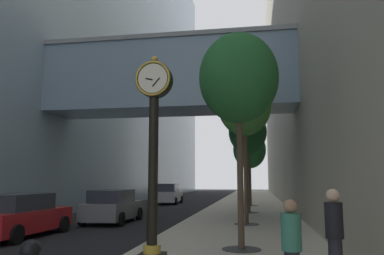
# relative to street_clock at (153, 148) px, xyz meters

# --- Properties ---
(ground_plane) EXTENTS (110.00, 110.00, 0.00)m
(ground_plane) POSITION_rel_street_clock_xyz_m (-1.21, 19.96, -2.79)
(ground_plane) COLOR black
(ground_plane) RESTS_ON ground
(sidewalk_right) EXTENTS (5.67, 80.00, 0.14)m
(sidewalk_right) POSITION_rel_street_clock_xyz_m (1.63, 22.96, -2.72)
(sidewalk_right) COLOR #BCB29E
(sidewalk_right) RESTS_ON ground
(building_block_left) EXTENTS (22.82, 80.00, 36.62)m
(building_block_left) POSITION_rel_street_clock_xyz_m (-13.49, 22.88, 15.45)
(building_block_left) COLOR #849EB2
(building_block_left) RESTS_ON ground
(building_block_right) EXTENTS (9.00, 80.00, 30.19)m
(building_block_right) POSITION_rel_street_clock_xyz_m (8.96, 22.96, 12.31)
(building_block_right) COLOR #A89E89
(building_block_right) RESTS_ON ground
(street_clock) EXTENTS (0.84, 0.55, 4.82)m
(street_clock) POSITION_rel_street_clock_xyz_m (0.00, 0.00, 0.00)
(street_clock) COLOR black
(street_clock) RESTS_ON sidewalk_right
(bollard_third) EXTENTS (0.29, 0.29, 1.12)m
(bollard_third) POSITION_rel_street_clock_xyz_m (-0.82, 2.91, -2.06)
(bollard_third) COLOR black
(bollard_third) RESTS_ON sidewalk_right
(street_tree_near) EXTENTS (2.36, 2.36, 6.31)m
(street_tree_near) POSITION_rel_street_clock_xyz_m (1.83, 2.77, 2.27)
(street_tree_near) COLOR #333335
(street_tree_near) RESTS_ON sidewalk_right
(street_tree_mid_near) EXTENTS (2.43, 2.43, 6.71)m
(street_tree_mid_near) POSITION_rel_street_clock_xyz_m (1.83, 8.92, 2.63)
(street_tree_mid_near) COLOR #333335
(street_tree_mid_near) RESTS_ON sidewalk_right
(street_tree_mid_far) EXTENTS (2.33, 2.33, 6.20)m
(street_tree_mid_far) POSITION_rel_street_clock_xyz_m (1.83, 15.08, 2.18)
(street_tree_mid_far) COLOR #333335
(street_tree_mid_far) RESTS_ON sidewalk_right
(street_tree_far) EXTENTS (2.51, 2.51, 5.69)m
(street_tree_far) POSITION_rel_street_clock_xyz_m (1.83, 21.24, 1.58)
(street_tree_far) COLOR #333335
(street_tree_far) RESTS_ON sidewalk_right
(pedestrian_walking) EXTENTS (0.41, 0.41, 1.61)m
(pedestrian_walking) POSITION_rel_street_clock_xyz_m (2.85, -1.53, -1.80)
(pedestrian_walking) COLOR #23232D
(pedestrian_walking) RESTS_ON sidewalk_right
(pedestrian_by_clock) EXTENTS (0.43, 0.43, 1.77)m
(pedestrian_by_clock) POSITION_rel_street_clock_xyz_m (3.74, -0.52, -1.71)
(pedestrian_by_clock) COLOR #23232D
(pedestrian_by_clock) RESTS_ON sidewalk_right
(car_red_near) EXTENTS (2.09, 4.42, 1.57)m
(car_red_near) POSITION_rel_street_clock_xyz_m (-6.31, 4.68, -2.02)
(car_red_near) COLOR #AD191E
(car_red_near) RESTS_ON ground
(car_grey_mid) EXTENTS (2.12, 4.37, 1.59)m
(car_grey_mid) POSITION_rel_street_clock_xyz_m (-4.71, 9.80, -2.01)
(car_grey_mid) COLOR slate
(car_grey_mid) RESTS_ON ground
(car_white_far) EXTENTS (2.04, 4.40, 1.75)m
(car_white_far) POSITION_rel_street_clock_xyz_m (-5.27, 24.52, -1.95)
(car_white_far) COLOR silver
(car_white_far) RESTS_ON ground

